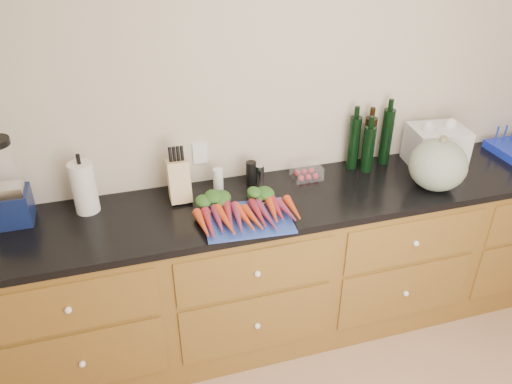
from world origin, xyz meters
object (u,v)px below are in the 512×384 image
object	(u,v)px
squash	(438,165)
blender_appliance	(6,187)
cutting_board	(247,219)
carrots	(245,210)
knife_block	(179,181)
paper_towel	(84,188)
tomato_box	(307,172)

from	to	relation	value
squash	blender_appliance	xyz separation A→B (m)	(-2.20, 0.29, 0.06)
cutting_board	carrots	bearing A→B (deg)	90.00
blender_appliance	knife_block	bearing A→B (deg)	-1.22
squash	knife_block	xyz separation A→B (m)	(-1.38, 0.28, -0.03)
paper_towel	knife_block	bearing A→B (deg)	-2.40
cutting_board	squash	bearing A→B (deg)	1.19
paper_towel	squash	bearing A→B (deg)	-9.11
squash	cutting_board	bearing A→B (deg)	-178.81
cutting_board	tomato_box	bearing A→B (deg)	36.46
cutting_board	paper_towel	xyz separation A→B (m)	(-0.77, 0.32, 0.13)
knife_block	tomato_box	world-z (taller)	knife_block
carrots	blender_appliance	bearing A→B (deg)	165.96
knife_block	cutting_board	bearing A→B (deg)	-45.99
cutting_board	blender_appliance	xyz separation A→B (m)	(-1.11, 0.32, 0.19)
squash	knife_block	distance (m)	1.41
blender_appliance	tomato_box	distance (m)	1.57
cutting_board	blender_appliance	bearing A→B (deg)	164.10
carrots	blender_appliance	world-z (taller)	blender_appliance
carrots	paper_towel	xyz separation A→B (m)	(-0.77, 0.28, 0.10)
cutting_board	knife_block	distance (m)	0.43
blender_appliance	tomato_box	bearing A→B (deg)	0.46
carrots	squash	size ratio (longest dim) A/B	1.60
carrots	knife_block	bearing A→B (deg)	137.99
squash	carrots	bearing A→B (deg)	179.14
cutting_board	blender_appliance	distance (m)	1.17
cutting_board	squash	distance (m)	1.10
knife_block	blender_appliance	bearing A→B (deg)	178.78
carrots	blender_appliance	xyz separation A→B (m)	(-1.11, 0.28, 0.16)
paper_towel	tomato_box	bearing A→B (deg)	0.47
cutting_board	paper_towel	bearing A→B (deg)	157.33
cutting_board	carrots	world-z (taller)	carrots
cutting_board	carrots	distance (m)	0.05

